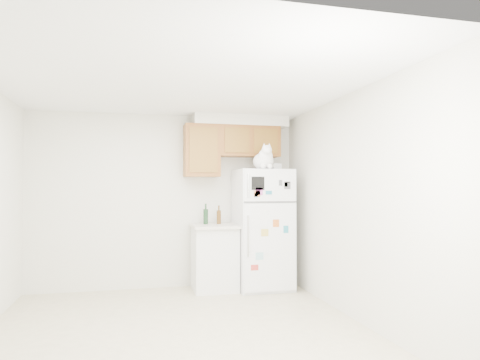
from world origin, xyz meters
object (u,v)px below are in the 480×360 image
object	(u,v)px
refrigerator	(263,229)
bottle_amber	(219,215)
storage_box_front	(275,167)
base_counter	(214,257)
storage_box_back	(269,167)
cat	(264,160)
bottle_green	(206,214)

from	to	relation	value
refrigerator	bottle_amber	xyz separation A→B (m)	(-0.61, 0.17, 0.20)
storage_box_front	bottle_amber	distance (m)	1.07
base_counter	storage_box_back	xyz separation A→B (m)	(0.84, 0.10, 1.29)
storage_box_front	base_counter	bearing A→B (deg)	150.02
base_counter	bottle_amber	xyz separation A→B (m)	(0.08, 0.09, 0.59)
cat	bottle_green	world-z (taller)	cat
refrigerator	storage_box_front	xyz separation A→B (m)	(0.18, -0.03, 0.89)
cat	bottle_amber	distance (m)	1.04
bottle_amber	storage_box_front	bearing A→B (deg)	-14.04
bottle_amber	storage_box_back	bearing A→B (deg)	0.44
refrigerator	base_counter	bearing A→B (deg)	173.90
cat	bottle_green	bearing A→B (deg)	152.28
cat	bottle_green	distance (m)	1.15
storage_box_front	bottle_green	size ratio (longest dim) A/B	0.51
base_counter	bottle_green	world-z (taller)	bottle_green
base_counter	storage_box_back	distance (m)	1.54
refrigerator	storage_box_front	world-z (taller)	storage_box_front
storage_box_back	bottle_amber	distance (m)	1.03
base_counter	storage_box_front	xyz separation A→B (m)	(0.87, -0.10, 1.28)
storage_box_back	storage_box_front	bearing A→B (deg)	-74.71
storage_box_back	refrigerator	bearing A→B (deg)	-124.45
base_counter	storage_box_front	distance (m)	1.55
bottle_green	bottle_amber	world-z (taller)	bottle_green
bottle_green	cat	bearing A→B (deg)	-27.72
bottle_green	bottle_amber	bearing A→B (deg)	-4.90
refrigerator	cat	distance (m)	1.01
storage_box_back	storage_box_front	size ratio (longest dim) A/B	1.20
base_counter	bottle_green	xyz separation A→B (m)	(-0.11, 0.11, 0.60)
bottle_amber	refrigerator	bearing A→B (deg)	-15.38
base_counter	cat	size ratio (longest dim) A/B	1.83
refrigerator	storage_box_back	size ratio (longest dim) A/B	9.44
refrigerator	base_counter	xyz separation A→B (m)	(-0.69, 0.07, -0.39)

